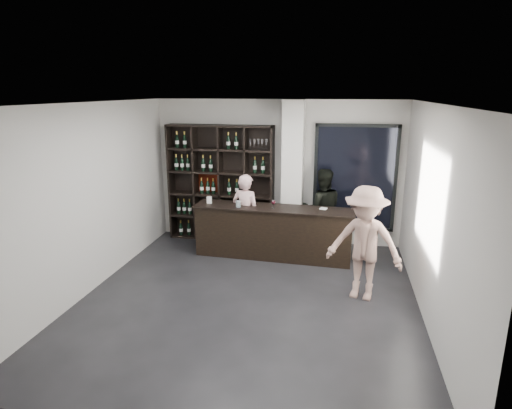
% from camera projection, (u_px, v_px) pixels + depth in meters
% --- Properties ---
extents(floor, '(5.00, 5.50, 0.01)m').
position_uv_depth(floor, '(249.00, 299.00, 6.50)').
color(floor, black).
rests_on(floor, ground).
extents(wine_shelf, '(2.20, 0.35, 2.40)m').
position_uv_depth(wine_shelf, '(221.00, 184.00, 8.84)').
color(wine_shelf, black).
rests_on(wine_shelf, floor).
extents(structural_column, '(0.40, 0.40, 2.90)m').
position_uv_depth(structural_column, '(293.00, 175.00, 8.40)').
color(structural_column, silver).
rests_on(structural_column, floor).
extents(glass_panel, '(1.60, 0.08, 2.10)m').
position_uv_depth(glass_panel, '(355.00, 178.00, 8.39)').
color(glass_panel, black).
rests_on(glass_panel, floor).
extents(tasting_counter, '(2.97, 0.62, 0.98)m').
position_uv_depth(tasting_counter, '(273.00, 232.00, 8.01)').
color(tasting_counter, black).
rests_on(tasting_counter, floor).
extents(taster_pink, '(0.65, 0.52, 1.56)m').
position_uv_depth(taster_pink, '(246.00, 214.00, 8.14)').
color(taster_pink, beige).
rests_on(taster_pink, floor).
extents(taster_black, '(0.89, 0.75, 1.61)m').
position_uv_depth(taster_black, '(322.00, 209.00, 8.38)').
color(taster_black, black).
rests_on(taster_black, floor).
extents(customer, '(1.25, 0.92, 1.74)m').
position_uv_depth(customer, '(365.00, 244.00, 6.33)').
color(customer, '#A17B6E').
rests_on(customer, floor).
extents(wine_glass, '(0.08, 0.08, 0.18)m').
position_uv_depth(wine_glass, '(273.00, 203.00, 7.80)').
color(wine_glass, white).
rests_on(wine_glass, tasting_counter).
extents(spit_cup, '(0.12, 0.12, 0.12)m').
position_uv_depth(spit_cup, '(238.00, 204.00, 7.89)').
color(spit_cup, silver).
rests_on(spit_cup, tasting_counter).
extents(napkin_stack, '(0.15, 0.15, 0.02)m').
position_uv_depth(napkin_stack, '(323.00, 209.00, 7.77)').
color(napkin_stack, white).
rests_on(napkin_stack, tasting_counter).
extents(card_stand, '(0.09, 0.04, 0.13)m').
position_uv_depth(card_stand, '(209.00, 200.00, 8.15)').
color(card_stand, white).
rests_on(card_stand, tasting_counter).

